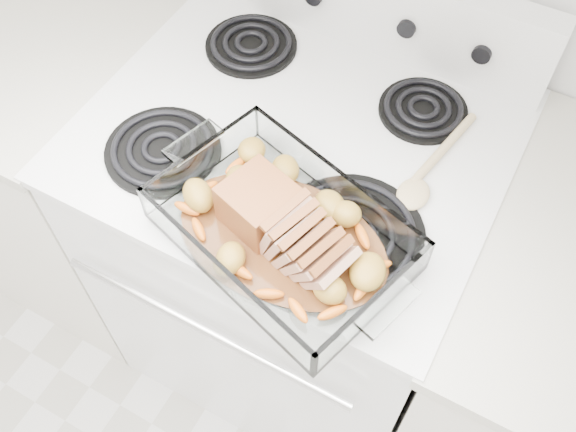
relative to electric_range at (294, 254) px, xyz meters
The scene contains 7 objects.
electric_range is the anchor object (origin of this frame).
counter_left 0.67m from the electric_range, behind, with size 0.58×0.68×0.93m.
counter_right 0.67m from the electric_range, ahead, with size 0.58×0.68×0.93m.
baking_dish 0.54m from the electric_range, 67.06° to the right, with size 0.40×0.26×0.08m.
pork_roast 0.57m from the electric_range, 70.12° to the right, with size 0.23×0.10×0.08m.
roast_vegetables 0.53m from the electric_range, 64.49° to the right, with size 0.33×0.18×0.04m.
wooden_spoon 0.53m from the electric_range, ahead, with size 0.07×0.26×0.02m.
Camera 1 is at (0.37, 0.95, 1.84)m, focal length 40.00 mm.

